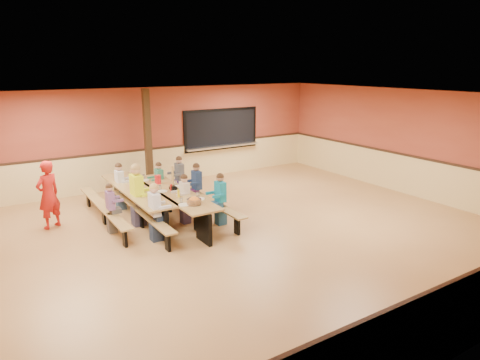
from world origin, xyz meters
TOP-DOWN VIEW (x-y plane):
  - ground at (0.00, 0.00)m, footprint 12.00×12.00m
  - room_envelope at (0.00, 0.00)m, footprint 12.04×10.04m
  - kitchen_pass_through at (2.60, 4.96)m, footprint 2.78×0.28m
  - structural_post at (-0.20, 4.40)m, footprint 0.18×0.18m
  - cafeteria_table_main at (-0.67, 1.58)m, footprint 1.91×3.70m
  - cafeteria_table_second at (-1.34, 2.25)m, footprint 1.91×3.70m
  - seated_child_white_left at (-1.50, 0.66)m, footprint 0.39×0.32m
  - seated_adult_yellow at (-1.50, 1.75)m, footprint 0.48×0.40m
  - seated_child_grey_left at (-1.50, 3.10)m, footprint 0.37×0.30m
  - seated_child_teal_right at (0.15, 0.76)m, footprint 0.38×0.31m
  - seated_child_navy_right at (0.15, 1.98)m, footprint 0.38×0.31m
  - seated_child_char_right at (0.15, 3.04)m, footprint 0.37×0.30m
  - seated_child_purple_sec at (-2.16, 1.61)m, footprint 0.33×0.27m
  - seated_child_green_sec at (-0.51, 2.86)m, footprint 0.35×0.28m
  - seated_child_tan_sec at (-0.51, 1.29)m, footprint 0.35×0.29m
  - standing_woman at (-3.26, 2.67)m, footprint 0.69×0.61m
  - punch_pitcher at (-0.73, 2.39)m, footprint 0.16×0.16m
  - chip_bowl at (-0.70, 0.41)m, footprint 0.32×0.32m
  - napkin_dispenser at (-0.67, 1.56)m, footprint 0.10×0.14m
  - condiment_mustard at (-0.76, 1.07)m, footprint 0.06×0.06m
  - condiment_ketchup at (-0.71, 1.60)m, footprint 0.06×0.06m
  - table_paddle at (-0.61, 1.72)m, footprint 0.16×0.16m
  - place_settings at (-0.67, 1.58)m, footprint 0.65×3.30m

SIDE VIEW (x-z plane):
  - ground at x=0.00m, z-range 0.00..0.00m
  - cafeteria_table_main at x=-0.67m, z-range 0.16..0.90m
  - cafeteria_table_second at x=-1.34m, z-range 0.16..0.90m
  - seated_child_purple_sec at x=-2.16m, z-range 0.00..1.12m
  - seated_child_green_sec at x=-0.51m, z-range 0.00..1.16m
  - seated_child_tan_sec at x=-0.51m, z-range 0.00..1.17m
  - seated_child_grey_left at x=-1.50m, z-range 0.00..1.21m
  - seated_child_char_right at x=0.15m, z-range 0.00..1.21m
  - seated_child_teal_right at x=0.15m, z-range 0.00..1.22m
  - seated_child_navy_right at x=0.15m, z-range 0.00..1.22m
  - seated_child_white_left at x=-1.50m, z-range 0.00..1.25m
  - room_envelope at x=0.00m, z-range -0.82..2.20m
  - seated_adult_yellow at x=-1.50m, z-range 0.00..1.45m
  - standing_woman at x=-3.26m, z-range 0.00..1.58m
  - place_settings at x=-0.67m, z-range 0.74..0.85m
  - napkin_dispenser at x=-0.67m, z-range 0.74..0.87m
  - chip_bowl at x=-0.70m, z-range 0.74..0.89m
  - condiment_mustard at x=-0.76m, z-range 0.74..0.91m
  - condiment_ketchup at x=-0.71m, z-range 0.74..0.91m
  - punch_pitcher at x=-0.73m, z-range 0.74..0.96m
  - table_paddle at x=-0.61m, z-range 0.60..1.16m
  - kitchen_pass_through at x=2.60m, z-range 0.80..2.18m
  - structural_post at x=-0.20m, z-range 0.00..3.00m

